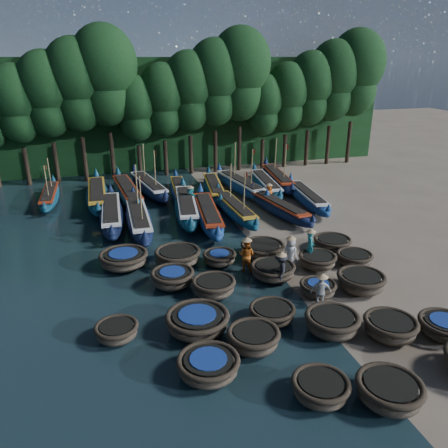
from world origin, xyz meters
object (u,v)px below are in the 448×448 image
object	(u,v)px
long_boat_5	(208,214)
coracle_5	(208,366)
long_boat_2	(112,214)
fisherman_1	(310,245)
coracle_8	(390,327)
coracle_22	(219,258)
coracle_21	(178,256)
coracle_23	(263,249)
coracle_18	(317,260)
long_boat_4	(186,207)
long_boat_16	(266,184)
coracle_14	(361,281)
long_boat_15	(241,185)
coracle_2	(320,388)
coracle_24	(332,243)
long_boat_10	(98,195)
fisherman_5	(191,198)
coracle_13	(318,288)
coracle_17	(273,271)
long_boat_6	(235,209)
long_boat_8	(307,197)
fisherman_0	(290,252)
coracle_20	(124,259)
long_boat_14	(214,188)
coracle_16	(214,286)
coracle_9	(445,327)
coracle_10	(117,331)
long_boat_13	(180,191)
long_boat_7	(279,208)
coracle_6	(253,338)
coracle_12	(272,313)
fisherman_2	(247,254)
coracle_11	(197,321)
coracle_15	(173,278)
long_boat_12	(149,186)
long_boat_17	(277,179)
coracle_19	(354,258)
fisherman_4	(321,290)
fisherman_6	(269,194)
coracle_7	(332,322)

from	to	relation	value
long_boat_5	coracle_5	bearing A→B (deg)	-97.57
long_boat_2	fisherman_1	size ratio (longest dim) A/B	4.36
coracle_8	coracle_22	distance (m)	9.00
coracle_21	long_boat_5	world-z (taller)	long_boat_5
coracle_23	coracle_18	bearing A→B (deg)	-40.48
long_boat_4	long_boat_16	size ratio (longest dim) A/B	1.08
coracle_14	long_boat_15	distance (m)	16.25
coracle_21	coracle_2	bearing A→B (deg)	-76.73
coracle_24	long_boat_10	xyz separation A→B (m)	(-12.28, 12.13, 0.23)
coracle_22	fisherman_5	distance (m)	8.79
coracle_13	coracle_17	distance (m)	2.46
long_boat_6	fisherman_1	distance (m)	7.95
long_boat_8	fisherman_0	bearing A→B (deg)	-114.67
coracle_20	long_boat_14	xyz separation A→B (m)	(7.62, 10.70, 0.07)
coracle_16	coracle_9	bearing A→B (deg)	-35.28
coracle_10	long_boat_4	distance (m)	13.97
long_boat_13	long_boat_16	xyz separation A→B (m)	(6.84, -0.41, 0.05)
coracle_14	coracle_24	distance (m)	4.63
coracle_10	coracle_18	size ratio (longest dim) A/B	0.81
coracle_22	long_boat_7	distance (m)	8.49
coracle_6	long_boat_14	bearing A→B (deg)	79.16
coracle_12	fisherman_2	xyz separation A→B (m)	(0.47, 4.50, 0.53)
coracle_22	coracle_23	size ratio (longest dim) A/B	0.70
coracle_11	long_boat_7	distance (m)	14.19
coracle_10	coracle_15	distance (m)	4.41
coracle_9	coracle_24	world-z (taller)	coracle_9
long_boat_12	long_boat_17	bearing A→B (deg)	-13.57
coracle_6	coracle_21	world-z (taller)	coracle_21
coracle_19	fisherman_0	size ratio (longest dim) A/B	1.00
fisherman_2	long_boat_2	bearing A→B (deg)	-15.07
fisherman_4	long_boat_17	bearing A→B (deg)	-94.09
fisherman_6	coracle_6	bearing A→B (deg)	-140.05
fisherman_6	coracle_12	bearing A→B (deg)	-137.62
coracle_7	coracle_10	distance (m)	8.19
long_boat_4	long_boat_8	world-z (taller)	long_boat_4
coracle_13	fisherman_2	xyz separation A→B (m)	(-2.26, 3.21, 0.53)
fisherman_1	long_boat_14	bearing A→B (deg)	21.82
coracle_8	long_boat_15	world-z (taller)	long_boat_15
coracle_5	coracle_22	bearing A→B (deg)	71.68
coracle_8	coracle_13	bearing A→B (deg)	108.08
coracle_6	coracle_23	world-z (taller)	coracle_23
long_boat_6	long_boat_12	world-z (taller)	long_boat_12
long_boat_16	coracle_6	bearing A→B (deg)	-105.94
long_boat_14	fisherman_1	distance (m)	13.02
coracle_22	long_boat_15	bearing A→B (deg)	66.84
fisherman_2	coracle_9	bearing A→B (deg)	167.36
coracle_22	coracle_23	bearing A→B (deg)	4.75
coracle_13	long_boat_5	xyz separation A→B (m)	(-2.41, 10.26, 0.21)
long_boat_8	long_boat_14	size ratio (longest dim) A/B	1.01
coracle_5	long_boat_7	size ratio (longest dim) A/B	0.28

